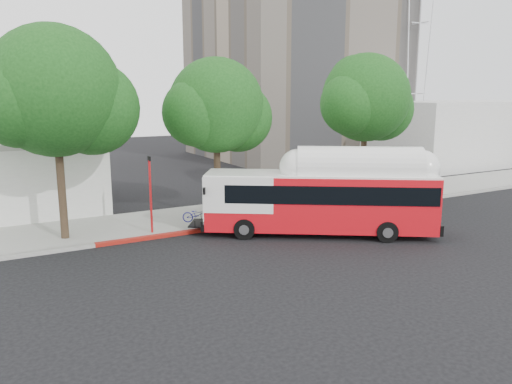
{
  "coord_description": "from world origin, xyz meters",
  "views": [
    {
      "loc": [
        -11.98,
        -18.3,
        6.73
      ],
      "look_at": [
        -0.26,
        3.0,
        1.92
      ],
      "focal_mm": 35.0,
      "sensor_mm": 36.0,
      "label": 1
    }
  ],
  "objects": [
    {
      "name": "ground",
      "position": [
        0.0,
        0.0,
        0.0
      ],
      "size": [
        120.0,
        120.0,
        0.0
      ],
      "primitive_type": "plane",
      "color": "black",
      "rests_on": "ground"
    },
    {
      "name": "signal_pole",
      "position": [
        -5.19,
        4.44,
        1.98
      ],
      "size": [
        0.11,
        0.36,
        3.85
      ],
      "color": "red",
      "rests_on": "ground"
    },
    {
      "name": "sidewalk",
      "position": [
        0.0,
        6.5,
        0.07
      ],
      "size": [
        60.0,
        5.0,
        0.15
      ],
      "primitive_type": "cube",
      "color": "gray",
      "rests_on": "ground"
    },
    {
      "name": "street_tree_left",
      "position": [
        -8.53,
        5.56,
        6.6
      ],
      "size": [
        6.67,
        5.8,
        9.74
      ],
      "color": "#2D2116",
      "rests_on": "ground"
    },
    {
      "name": "street_tree_mid",
      "position": [
        -0.59,
        6.06,
        5.91
      ],
      "size": [
        5.75,
        5.0,
        8.62
      ],
      "color": "#2D2116",
      "rests_on": "ground"
    },
    {
      "name": "transit_bus",
      "position": [
        2.02,
        0.66,
        1.61
      ],
      "size": [
        10.89,
        8.04,
        3.45
      ],
      "rotation": [
        0.0,
        0.0,
        -0.58
      ],
      "color": "red",
      "rests_on": "ground"
    },
    {
      "name": "horizon_block",
      "position": [
        30.0,
        16.0,
        3.0
      ],
      "size": [
        20.0,
        12.0,
        6.0
      ],
      "primitive_type": "cube",
      "color": "silver",
      "rests_on": "ground"
    },
    {
      "name": "street_tree_right",
      "position": [
        9.44,
        5.86,
        6.26
      ],
      "size": [
        6.21,
        5.4,
        9.18
      ],
      "color": "#2D2116",
      "rests_on": "ground"
    },
    {
      "name": "curb_strip",
      "position": [
        0.0,
        3.9,
        0.07
      ],
      "size": [
        60.0,
        0.3,
        0.15
      ],
      "primitive_type": "cube",
      "color": "gray",
      "rests_on": "ground"
    },
    {
      "name": "red_curb_segment",
      "position": [
        -3.0,
        3.9,
        0.08
      ],
      "size": [
        10.0,
        0.32,
        0.16
      ],
      "primitive_type": "cube",
      "color": "maroon",
      "rests_on": "ground"
    }
  ]
}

